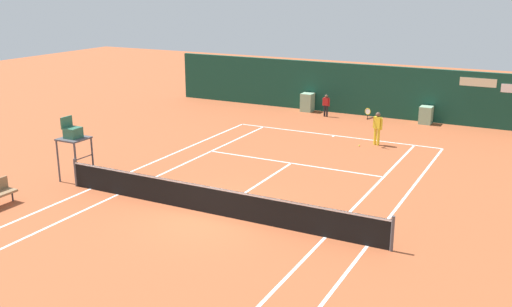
{
  "coord_description": "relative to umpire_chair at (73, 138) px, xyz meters",
  "views": [
    {
      "loc": [
        9.55,
        -15.18,
        7.32
      ],
      "look_at": [
        -0.75,
        4.59,
        0.8
      ],
      "focal_mm": 40.68,
      "sensor_mm": 36.0,
      "label": 1
    }
  ],
  "objects": [
    {
      "name": "umpire_chair",
      "position": [
        0.0,
        0.0,
        0.0
      ],
      "size": [
        1.0,
        1.0,
        2.5
      ],
      "rotation": [
        0.0,
        0.0,
        -1.57
      ],
      "color": "#47474C",
      "rests_on": "ground_plane"
    },
    {
      "name": "sponsor_back_wall",
      "position": [
        6.5,
        16.44,
        -0.28
      ],
      "size": [
        25.0,
        1.02,
        2.93
      ],
      "color": "#144233",
      "rests_on": "ground_plane"
    },
    {
      "name": "ground_plane",
      "position": [
        6.5,
        0.04,
        -1.69
      ],
      "size": [
        80.0,
        80.0,
        0.01
      ],
      "color": "#A8512D"
    },
    {
      "name": "tennis_ball_near_service_line",
      "position": [
        8.24,
        9.8,
        -1.66
      ],
      "size": [
        0.07,
        0.07,
        0.07
      ],
      "primitive_type": "sphere",
      "color": "#CCE033",
      "rests_on": "ground_plane"
    },
    {
      "name": "tennis_net",
      "position": [
        6.5,
        -0.53,
        -1.19
      ],
      "size": [
        12.1,
        0.1,
        1.07
      ],
      "color": "#4C4C51",
      "rests_on": "ground_plane"
    },
    {
      "name": "player_on_baseline",
      "position": [
        8.86,
        10.38,
        -0.75
      ],
      "size": [
        0.77,
        0.66,
        1.83
      ],
      "rotation": [
        0.0,
        0.0,
        2.85
      ],
      "color": "yellow",
      "rests_on": "ground_plane"
    },
    {
      "name": "ball_kid_left_post",
      "position": [
        4.54,
        15.06,
        -0.96
      ],
      "size": [
        0.43,
        0.18,
        1.28
      ],
      "rotation": [
        0.0,
        0.0,
        3.16
      ],
      "color": "black",
      "rests_on": "ground_plane"
    }
  ]
}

